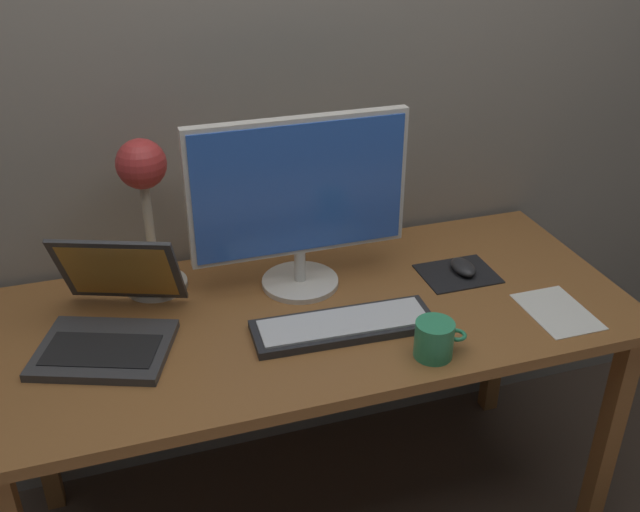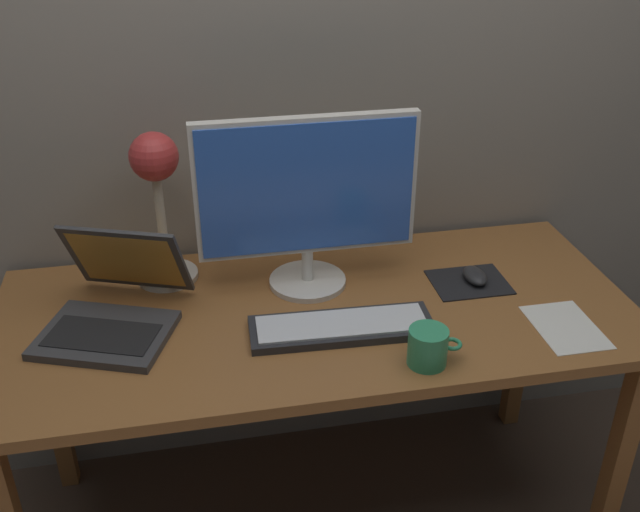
{
  "view_description": "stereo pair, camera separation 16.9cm",
  "coord_description": "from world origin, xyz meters",
  "px_view_note": "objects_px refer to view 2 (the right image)",
  "views": [
    {
      "loc": [
        -0.45,
        -1.46,
        1.74
      ],
      "look_at": [
        -0.0,
        -0.05,
        0.92
      ],
      "focal_mm": 40.78,
      "sensor_mm": 36.0,
      "label": 1
    },
    {
      "loc": [
        -0.29,
        -1.5,
        1.74
      ],
      "look_at": [
        -0.0,
        -0.05,
        0.92
      ],
      "focal_mm": 40.78,
      "sensor_mm": 36.0,
      "label": 2
    }
  ],
  "objects_px": {
    "keyboard_main": "(342,327)",
    "mouse": "(475,276)",
    "laptop": "(116,298)",
    "coffee_mug": "(428,347)",
    "monitor": "(306,196)",
    "desk_lamp": "(157,182)"
  },
  "relations": [
    {
      "from": "keyboard_main",
      "to": "coffee_mug",
      "type": "xyz_separation_m",
      "value": [
        0.16,
        -0.16,
        0.03
      ]
    },
    {
      "from": "laptop",
      "to": "mouse",
      "type": "relative_size",
      "value": 4.38
    },
    {
      "from": "mouse",
      "to": "desk_lamp",
      "type": "bearing_deg",
      "value": 167.3
    },
    {
      "from": "keyboard_main",
      "to": "mouse",
      "type": "relative_size",
      "value": 4.64
    },
    {
      "from": "keyboard_main",
      "to": "desk_lamp",
      "type": "relative_size",
      "value": 1.09
    },
    {
      "from": "monitor",
      "to": "desk_lamp",
      "type": "relative_size",
      "value": 1.36
    },
    {
      "from": "monitor",
      "to": "desk_lamp",
      "type": "xyz_separation_m",
      "value": [
        -0.36,
        0.1,
        0.02
      ]
    },
    {
      "from": "desk_lamp",
      "to": "keyboard_main",
      "type": "bearing_deg",
      "value": -39.52
    },
    {
      "from": "mouse",
      "to": "keyboard_main",
      "type": "bearing_deg",
      "value": -158.85
    },
    {
      "from": "desk_lamp",
      "to": "coffee_mug",
      "type": "distance_m",
      "value": 0.79
    },
    {
      "from": "coffee_mug",
      "to": "monitor",
      "type": "bearing_deg",
      "value": 117.87
    },
    {
      "from": "keyboard_main",
      "to": "desk_lamp",
      "type": "height_order",
      "value": "desk_lamp"
    },
    {
      "from": "laptop",
      "to": "coffee_mug",
      "type": "height_order",
      "value": "laptop"
    },
    {
      "from": "coffee_mug",
      "to": "desk_lamp",
      "type": "bearing_deg",
      "value": 139.02
    },
    {
      "from": "monitor",
      "to": "keyboard_main",
      "type": "height_order",
      "value": "monitor"
    },
    {
      "from": "laptop",
      "to": "mouse",
      "type": "xyz_separation_m",
      "value": [
        0.92,
        0.0,
        -0.04
      ]
    },
    {
      "from": "laptop",
      "to": "desk_lamp",
      "type": "bearing_deg",
      "value": 56.95
    },
    {
      "from": "monitor",
      "to": "laptop",
      "type": "bearing_deg",
      "value": -170.5
    },
    {
      "from": "laptop",
      "to": "coffee_mug",
      "type": "bearing_deg",
      "value": -24.18
    },
    {
      "from": "keyboard_main",
      "to": "mouse",
      "type": "height_order",
      "value": "mouse"
    },
    {
      "from": "keyboard_main",
      "to": "laptop",
      "type": "xyz_separation_m",
      "value": [
        -0.53,
        0.15,
        0.05
      ]
    },
    {
      "from": "keyboard_main",
      "to": "laptop",
      "type": "height_order",
      "value": "laptop"
    }
  ]
}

